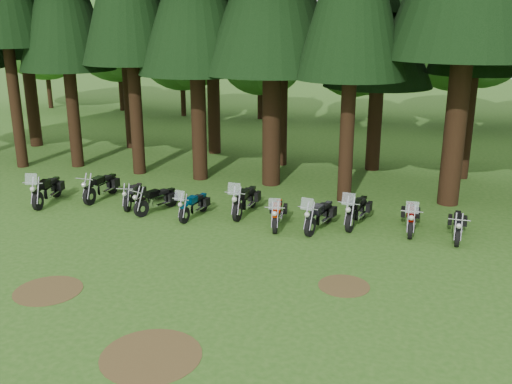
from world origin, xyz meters
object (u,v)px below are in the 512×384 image
motorcycle_0 (47,191)px  motorcycle_5 (245,201)px  motorcycle_3 (157,200)px  motorcycle_8 (357,211)px  motorcycle_7 (319,216)px  motorcycle_9 (411,218)px  motorcycle_4 (194,206)px  motorcycle_10 (458,226)px  motorcycle_6 (277,214)px  motorcycle_1 (101,187)px  motorcycle_2 (133,195)px

motorcycle_0 → motorcycle_5: 7.81m
motorcycle_3 → motorcycle_8: bearing=27.1°
motorcycle_7 → motorcycle_9: size_ratio=1.03×
motorcycle_4 → motorcycle_10: bearing=9.8°
motorcycle_0 → motorcycle_5: size_ratio=1.01×
motorcycle_4 → motorcycle_5: (1.67, 0.86, 0.08)m
motorcycle_6 → motorcycle_1: bearing=163.0°
motorcycle_7 → motorcycle_10: (4.49, 0.43, -0.05)m
motorcycle_4 → motorcycle_9: 7.60m
motorcycle_5 → motorcycle_6: (1.45, -0.89, -0.06)m
motorcycle_0 → motorcycle_1: size_ratio=1.03×
motorcycle_3 → motorcycle_2: bearing=-176.8°
motorcycle_8 → motorcycle_1: bearing=-171.5°
motorcycle_9 → motorcycle_1: bearing=177.1°
motorcycle_1 → motorcycle_2: size_ratio=1.18×
motorcycle_0 → motorcycle_1: bearing=21.2°
motorcycle_6 → motorcycle_10: size_ratio=1.03×
motorcycle_1 → motorcycle_7: motorcycle_7 is taller
motorcycle_3 → motorcycle_6: bearing=18.9°
motorcycle_9 → motorcycle_0: bearing=-178.1°
motorcycle_1 → motorcycle_6: (7.48, -1.03, -0.04)m
motorcycle_5 → motorcycle_6: 1.70m
motorcycle_2 → motorcycle_9: 10.29m
motorcycle_1 → motorcycle_5: motorcycle_5 is taller
motorcycle_6 → motorcycle_9: 4.52m
motorcycle_9 → motorcycle_10: size_ratio=1.07×
motorcycle_0 → motorcycle_8: bearing=-6.6°
motorcycle_9 → motorcycle_2: bearing=179.3°
motorcycle_7 → motorcycle_10: 4.51m
motorcycle_8 → motorcycle_6: bearing=-151.5°
motorcycle_0 → motorcycle_9: 13.67m
motorcycle_2 → motorcycle_4: (2.73, -0.58, 0.02)m
motorcycle_2 → motorcycle_8: 8.47m
motorcycle_7 → motorcycle_8: size_ratio=0.96×
motorcycle_3 → motorcycle_4: bearing=14.6°
motorcycle_9 → motorcycle_10: motorcycle_9 is taller
motorcycle_2 → motorcycle_5: (4.40, 0.27, 0.09)m
motorcycle_4 → motorcycle_8: size_ratio=0.87×
motorcycle_3 → motorcycle_8: (7.30, 0.69, 0.05)m
motorcycle_1 → motorcycle_10: motorcycle_1 is taller
motorcycle_2 → motorcycle_10: (11.79, -0.08, 0.01)m
motorcycle_0 → motorcycle_9: size_ratio=1.11×
motorcycle_1 → motorcycle_4: size_ratio=1.14×
motorcycle_1 → motorcycle_10: 13.43m
motorcycle_4 → motorcycle_7: size_ratio=0.91×
motorcycle_0 → motorcycle_2: bearing=0.2°
motorcycle_8 → motorcycle_9: size_ratio=1.08×
motorcycle_1 → motorcycle_5: size_ratio=0.98×
motorcycle_6 → motorcycle_2: bearing=164.8°
motorcycle_0 → motorcycle_9: motorcycle_0 is taller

